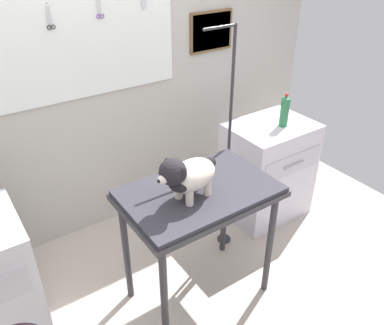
{
  "coord_description": "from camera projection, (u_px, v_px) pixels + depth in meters",
  "views": [
    {
      "loc": [
        -1.08,
        -1.43,
        2.22
      ],
      "look_at": [
        0.01,
        0.15,
        1.07
      ],
      "focal_mm": 36.94,
      "sensor_mm": 36.0,
      "label": 1
    }
  ],
  "objects": [
    {
      "name": "rear_wall_panel",
      "position": [
        107.0,
        89.0,
        2.98
      ],
      "size": [
        4.0,
        0.09,
        2.3
      ],
      "color": "#B3AFA6",
      "rests_on": "ground"
    },
    {
      "name": "grooming_table",
      "position": [
        199.0,
        202.0,
        2.4
      ],
      "size": [
        0.93,
        0.6,
        0.88
      ],
      "color": "#2D2D33",
      "rests_on": "ground"
    },
    {
      "name": "ground",
      "position": [
        204.0,
        310.0,
        2.69
      ],
      "size": [
        4.4,
        4.0,
        0.04
      ],
      "primitive_type": "cube",
      "color": "#BAADA0"
    },
    {
      "name": "cabinet_right",
      "position": [
        267.0,
        170.0,
        3.38
      ],
      "size": [
        0.68,
        0.54,
        0.86
      ],
      "color": "silver",
      "rests_on": "ground"
    },
    {
      "name": "soda_bottle",
      "position": [
        285.0,
        111.0,
        3.08
      ],
      "size": [
        0.07,
        0.07,
        0.27
      ],
      "color": "#296B40",
      "rests_on": "cabinet_right"
    },
    {
      "name": "dog",
      "position": [
        187.0,
        175.0,
        2.17
      ],
      "size": [
        0.42,
        0.24,
        0.3
      ],
      "color": "silver",
      "rests_on": "grooming_table"
    },
    {
      "name": "grooming_arm",
      "position": [
        227.0,
        155.0,
        2.84
      ],
      "size": [
        0.3,
        0.11,
        1.72
      ],
      "color": "#2D2D33",
      "rests_on": "ground"
    }
  ]
}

